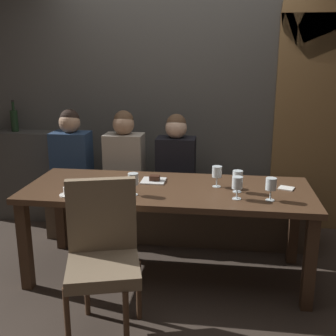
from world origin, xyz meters
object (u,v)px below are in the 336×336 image
Objects in this scene: chair_near_side at (103,248)px; wine_bottle_dark_red at (14,120)px; wine_glass_far_right at (237,184)px; diner_bearded at (124,155)px; dessert_plate at (154,180)px; diner_far_end at (176,157)px; wine_glass_far_left at (133,180)px; wine_glass_end_left at (238,177)px; wine_glass_end_right at (217,172)px; wine_glass_center_front at (271,185)px; espresso_cup at (68,192)px; banquette_bench at (177,216)px; diner_redhead at (71,152)px; dining_table at (168,198)px.

wine_bottle_dark_red is (-1.45, 1.77, 0.51)m from chair_near_side.
chair_near_side is 1.03m from wine_glass_far_right.
diner_bearded reaches higher than dessert_plate.
diner_far_end is 0.96m from wine_glass_far_left.
wine_glass_end_left is at bearing -35.09° from diner_bearded.
diner_far_end is (0.48, 0.04, -0.01)m from diner_bearded.
wine_glass_center_front is (0.38, -0.27, -0.00)m from wine_glass_end_right.
espresso_cup is at bearing -51.29° from wine_bottle_dark_red.
diner_bearded reaches higher than espresso_cup.
wine_glass_end_right is at bearing -24.54° from wine_bottle_dark_red.
espresso_cup is (-0.38, 0.44, 0.21)m from chair_near_side.
wine_glass_far_right reaches higher than banquette_bench.
diner_redhead is at bearing -24.89° from wine_bottle_dark_red.
wine_glass_end_right is 1.00× the size of wine_glass_far_right.
wine_glass_far_left reaches higher than espresso_cup.
dessert_plate is (0.09, 0.35, -0.10)m from wine_glass_far_left.
espresso_cup is (-1.45, -0.09, -0.09)m from wine_glass_center_front.
wine_glass_end_left is (2.29, -1.08, -0.22)m from wine_bottle_dark_red.
wine_glass_far_left is 0.49m from espresso_cup.
diner_far_end is at bearing 78.67° from chair_near_side.
diner_far_end is at bearing -10.29° from wine_bottle_dark_red.
wine_glass_end_right is at bearing -8.04° from dessert_plate.
dining_table is at bearing -53.78° from diner_bearded.
chair_near_side is 3.01× the size of wine_bottle_dark_red.
diner_bearded reaches higher than dining_table.
diner_far_end is at bearing 125.64° from wine_glass_end_left.
diner_far_end is 4.62× the size of wine_glass_far_right.
wine_bottle_dark_red reaches higher than chair_near_side.
diner_far_end reaches higher than wine_glass_far_right.
diner_redhead is 1.80m from wine_glass_far_right.
wine_glass_far_right is (2.28, -1.24, -0.22)m from wine_bottle_dark_red.
wine_glass_far_right is at bearing -179.95° from wine_glass_center_front.
wine_glass_end_right reaches higher than banquette_bench.
wine_bottle_dark_red is 1.99× the size of wine_glass_far_right.
wine_glass_center_front is (1.78, -0.90, 0.03)m from diner_redhead.
banquette_bench is 1.49m from chair_near_side.
espresso_cup is 0.71m from dessert_plate.
wine_glass_center_front is 0.23m from wine_glass_far_right.
wine_bottle_dark_red is at bearing 155.46° from wine_glass_end_right.
wine_glass_far_right is (1.55, -0.90, 0.03)m from diner_redhead.
diner_far_end is at bearing 129.97° from wine_glass_center_front.
wine_glass_far_right is (-0.01, -0.16, -0.00)m from wine_glass_end_left.
chair_near_side is 5.98× the size of wine_glass_end_left.
dining_table is 2.80× the size of diner_bearded.
wine_bottle_dark_red is at bearing 164.19° from diner_bearded.
espresso_cup is (-0.47, -0.08, -0.09)m from wine_glass_far_left.
diner_bearded is (-0.19, 1.41, 0.26)m from chair_near_side.
wine_glass_center_front reaches higher than dining_table.
diner_far_end is at bearing 79.36° from dessert_plate.
diner_bearded is (-0.51, 0.69, 0.17)m from dining_table.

